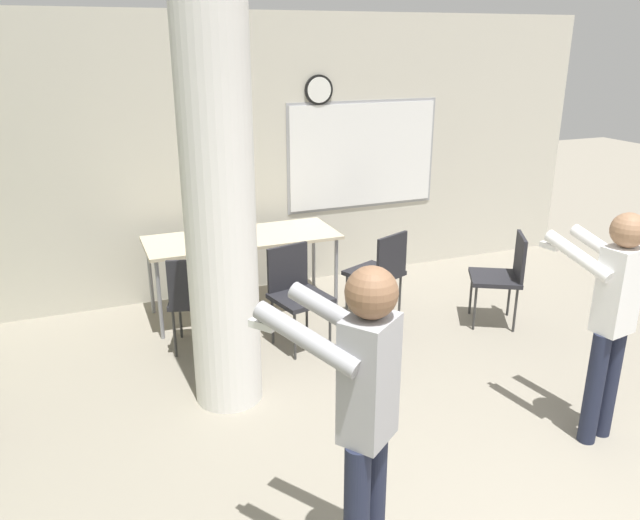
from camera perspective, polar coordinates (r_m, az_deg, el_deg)
name	(u,v)px	position (r m, az deg, el deg)	size (l,w,h in m)	color
wall_back	(246,157)	(6.47, -6.79, 9.29)	(8.00, 0.15, 2.80)	beige
support_pillar	(220,217)	(4.29, -9.13, 3.94)	(0.49, 0.49, 2.80)	white
folding_table	(242,241)	(5.96, -7.12, 1.71)	(1.81, 0.72, 0.78)	beige
bottle_on_table	(210,228)	(5.94, -10.04, 2.91)	(0.06, 0.06, 0.24)	black
waste_bin	(237,324)	(5.57, -7.59, -5.84)	(0.26, 0.26, 0.33)	#38383D
chair_table_right	(380,269)	(5.85, 5.52, -0.80)	(0.58, 0.58, 0.87)	#232328
chair_mid_room	(503,272)	(5.98, 16.42, -1.08)	(0.60, 0.60, 0.87)	#232328
chair_table_front	(296,289)	(5.36, -2.20, -2.67)	(0.53, 0.53, 0.87)	#232328
chair_table_left	(195,295)	(5.34, -11.33, -3.18)	(0.55, 0.55, 0.87)	#232328
person_playing_front	(363,409)	(2.87, 3.91, -13.44)	(0.60, 0.66, 1.66)	#1E2338
person_playing_side	(611,311)	(4.35, 25.04, -4.22)	(0.41, 0.60, 1.57)	#1E2338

